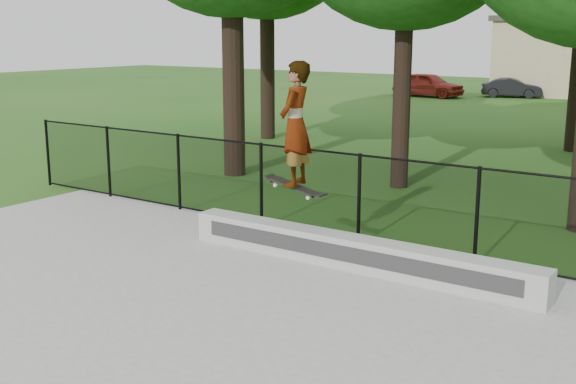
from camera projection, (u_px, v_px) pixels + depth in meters
The scene contains 6 objects.
concrete_slab at pixel (72, 383), 7.25m from camera, with size 14.00×12.00×0.06m, color #9A9995.
grind_ledge at pixel (354, 252), 10.65m from camera, with size 5.72×0.40×0.47m, color #B3B3AE.
car_a at pixel (428, 85), 38.86m from camera, with size 1.55×3.82×1.31m, color maroon.
car_b at pixel (512, 88), 38.45m from camera, with size 1.09×2.82×1.03m, color black.
skater_airborne at pixel (295, 126), 10.74m from camera, with size 0.83×0.76×2.04m.
chainlink_fence at pixel (359, 198), 11.82m from camera, with size 16.06×0.06×1.50m.
Camera 1 is at (5.57, -4.24, 3.50)m, focal length 45.00 mm.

